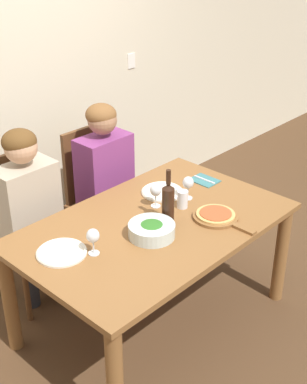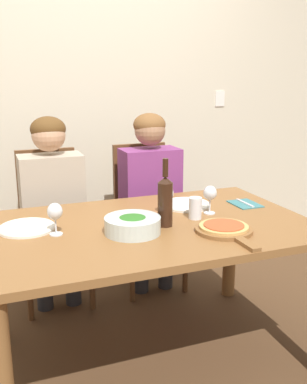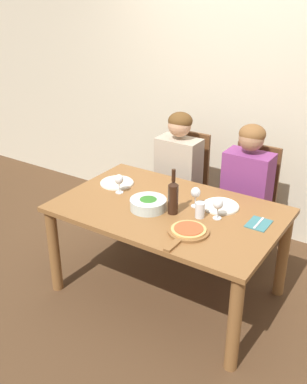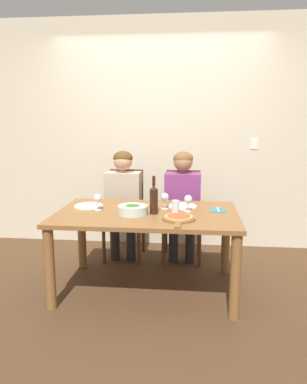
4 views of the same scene
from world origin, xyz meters
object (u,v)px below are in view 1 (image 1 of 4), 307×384
(wine_glass_centre, at_px, (156,191))
(fork_on_napkin, at_px, (204,180))
(chair_right, at_px, (96,192))
(pizza_on_board, at_px, (217,216))
(chair_left, at_px, (22,226))
(dinner_plate_left, at_px, (62,252))
(wine_glass_right, at_px, (188,184))
(person_woman, at_px, (29,203))
(wine_glass_left, at_px, (93,237))
(water_tumbler, at_px, (182,199))
(dinner_plate_right, at_px, (162,192))
(person_man, at_px, (106,171))
(wine_bottle, at_px, (168,202))
(broccoli_bowl, at_px, (152,230))

(wine_glass_centre, xyz_separation_m, fork_on_napkin, (0.48, 0.00, -0.10))
(chair_right, distance_m, pizza_on_board, 1.12)
(fork_on_napkin, bearing_deg, chair_left, 143.49)
(dinner_plate_left, bearing_deg, wine_glass_right, -5.39)
(wine_glass_right, height_order, wine_glass_centre, same)
(person_woman, bearing_deg, chair_right, 10.46)
(wine_glass_left, distance_m, water_tumbler, 0.70)
(dinner_plate_right, distance_m, fork_on_napkin, 0.33)
(wine_glass_left, bearing_deg, pizza_on_board, -18.56)
(dinner_plate_left, bearing_deg, fork_on_napkin, -0.36)
(person_man, distance_m, wine_glass_left, 1.04)
(wine_bottle, distance_m, fork_on_napkin, 0.60)
(chair_left, bearing_deg, wine_bottle, -65.15)
(wine_glass_centre, relative_size, water_tumbler, 1.36)
(broccoli_bowl, relative_size, wine_glass_left, 1.73)
(person_woman, bearing_deg, wine_glass_centre, -50.61)
(dinner_plate_right, bearing_deg, dinner_plate_left, -174.75)
(chair_right, bearing_deg, dinner_plate_right, -88.71)
(dinner_plate_right, distance_m, water_tumbler, 0.23)
(chair_left, height_order, wine_glass_left, chair_left)
(wine_glass_left, height_order, fork_on_napkin, wine_glass_left)
(chair_left, height_order, chair_right, same)
(dinner_plate_right, distance_m, wine_glass_right, 0.20)
(person_woman, height_order, pizza_on_board, person_woman)
(wine_glass_centre, bearing_deg, person_woman, 129.39)
(chair_right, distance_m, wine_bottle, 1.00)
(chair_left, height_order, broccoli_bowl, chair_left)
(water_tumbler, bearing_deg, dinner_plate_left, 170.55)
(wine_glass_right, distance_m, fork_on_napkin, 0.30)
(broccoli_bowl, relative_size, wine_glass_right, 1.73)
(wine_glass_right, bearing_deg, dinner_plate_right, 108.10)
(person_man, xyz_separation_m, wine_glass_centre, (-0.14, -0.61, 0.11))
(wine_bottle, bearing_deg, wine_glass_right, 18.35)
(person_man, bearing_deg, dinner_plate_right, -88.42)
(wine_glass_centre, bearing_deg, wine_glass_left, -169.25)
(chair_right, relative_size, dinner_plate_right, 3.64)
(chair_left, relative_size, wine_glass_left, 6.46)
(chair_right, xyz_separation_m, wine_bottle, (-0.23, -0.90, 0.35))
(person_woman, bearing_deg, wine_glass_left, -97.50)
(chair_left, relative_size, fork_on_napkin, 5.42)
(chair_left, distance_m, wine_bottle, 1.06)
(chair_left, distance_m, person_woman, 0.24)
(person_man, relative_size, broccoli_bowl, 4.59)
(wine_bottle, relative_size, dinner_plate_left, 1.23)
(dinner_plate_right, bearing_deg, wine_glass_right, -71.90)
(pizza_on_board, bearing_deg, wine_glass_left, 161.44)
(pizza_on_board, height_order, wine_glass_left, wine_glass_left)
(chair_right, distance_m, wine_glass_right, 0.87)
(chair_right, height_order, wine_bottle, wine_bottle)
(broccoli_bowl, xyz_separation_m, wine_glass_right, (0.47, 0.14, 0.07))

